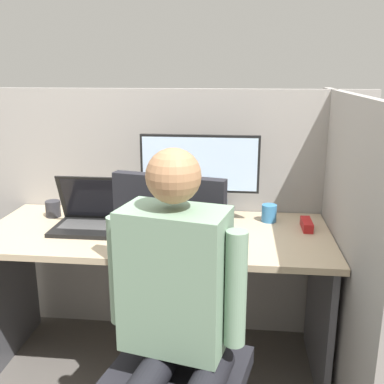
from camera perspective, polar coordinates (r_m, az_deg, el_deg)
cubicle_panel_back at (r=2.57m, az=-2.98°, el=-2.82°), size 2.18×0.05×1.40m
cubicle_panel_right at (r=2.17m, az=18.40°, el=-7.16°), size 0.04×1.35×1.40m
desk at (r=2.27m, az=-4.45°, el=-8.94°), size 1.68×0.71×0.74m
paper_box at (r=2.32m, az=0.93°, el=-2.65°), size 0.28×0.23×0.09m
monitor at (r=2.26m, az=0.96°, el=3.01°), size 0.60×0.22×0.36m
laptop at (r=2.26m, az=-12.54°, el=-3.31°), size 0.36×0.26×0.26m
mouse at (r=2.13m, az=-7.01°, el=-5.26°), size 0.06×0.05×0.03m
stapler at (r=2.28m, az=14.35°, el=-4.02°), size 0.05×0.15×0.04m
carrot_toy at (r=1.95m, az=5.59°, el=-7.11°), size 0.04×0.12×0.04m
office_chair at (r=1.73m, az=-2.45°, el=-17.30°), size 0.55×0.61×1.13m
person at (r=1.49m, az=-1.98°, el=-15.49°), size 0.47×0.48×1.27m
coffee_mug at (r=2.34m, az=9.76°, el=-2.67°), size 0.08×0.08×0.09m
pen_cup at (r=2.50m, az=-17.23°, el=-2.05°), size 0.08×0.08×0.09m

